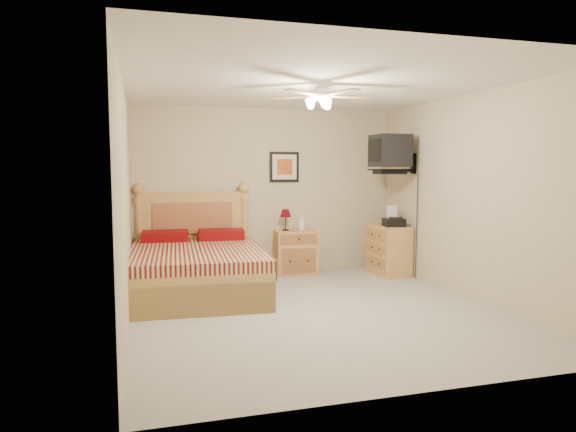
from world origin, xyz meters
name	(u,v)px	position (x,y,z in m)	size (l,w,h in m)	color
floor	(314,310)	(0.00, 0.00, 0.00)	(4.50, 4.50, 0.00)	#A09C91
ceiling	(315,85)	(0.00, 0.00, 2.50)	(4.00, 4.50, 0.04)	white
wall_back	(267,191)	(0.00, 2.25, 1.25)	(4.00, 0.04, 2.50)	#BFAF8D
wall_front	(419,219)	(0.00, -2.25, 1.25)	(4.00, 0.04, 2.50)	#BFAF8D
wall_left	(125,203)	(-2.00, 0.00, 1.25)	(0.04, 4.50, 2.50)	#BFAF8D
wall_right	(470,197)	(2.00, 0.00, 1.25)	(0.04, 4.50, 2.50)	#BFAF8D
bed	(196,240)	(-1.20, 1.12, 0.70)	(1.64, 2.15, 1.39)	#B6823D
nightstand	(296,252)	(0.39, 2.00, 0.33)	(0.61, 0.46, 0.66)	#BE7941
table_lamp	(286,220)	(0.24, 2.04, 0.82)	(0.17, 0.17, 0.32)	#610717
lotion_bottle	(302,223)	(0.47, 1.98, 0.78)	(0.09, 0.09, 0.23)	white
framed_picture	(284,167)	(0.27, 2.23, 1.62)	(0.46, 0.04, 0.46)	black
dresser	(389,250)	(1.73, 1.56, 0.37)	(0.44, 0.63, 0.74)	#C38A43
fax_machine	(394,216)	(1.74, 1.46, 0.90)	(0.29, 0.31, 0.31)	black
magazine_lower	(380,223)	(1.67, 1.78, 0.76)	(0.21, 0.28, 0.03)	beige
magazine_upper	(381,222)	(1.70, 1.78, 0.78)	(0.18, 0.24, 0.02)	gray
wall_tv	(399,154)	(1.75, 1.34, 1.81)	(0.56, 0.46, 0.58)	black
ceiling_fan	(321,96)	(0.00, -0.20, 2.36)	(1.14, 1.14, 0.28)	white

